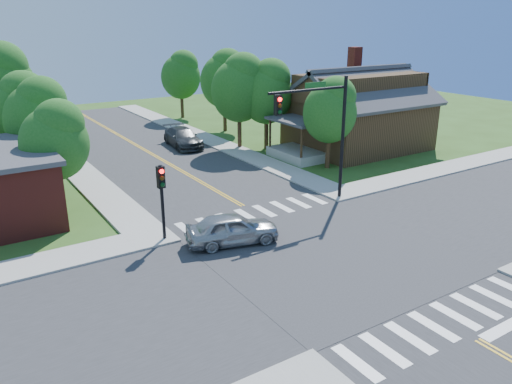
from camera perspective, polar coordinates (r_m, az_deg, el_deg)
ground at (r=23.00m, az=8.36°, el=-7.25°), size 100.00×100.00×0.00m
road_ns at (r=22.99m, az=8.36°, el=-7.20°), size 10.00×90.00×0.04m
road_ew at (r=22.99m, az=8.36°, el=-7.19°), size 90.00×10.00×0.04m
intersection_patch at (r=23.00m, az=8.36°, el=-7.25°), size 10.20×10.20×0.06m
sidewalk_ne at (r=44.17m, az=10.55°, el=5.60°), size 40.00×40.00×0.14m
crosswalk_north at (r=27.51m, az=-0.08°, el=-2.41°), size 8.85×2.00×0.01m
crosswalk_south at (r=19.40m, az=20.73°, el=-13.61°), size 8.85×2.00×0.01m
centerline at (r=22.98m, az=8.36°, el=-7.15°), size 0.30×90.00×0.01m
signal_mast_ne at (r=27.94m, az=7.44°, el=8.05°), size 5.30×0.42×7.20m
signal_pole_nw at (r=23.69m, az=-10.73°, el=0.37°), size 0.34×0.42×3.80m
house_ne at (r=41.93m, az=11.59°, el=9.38°), size 13.05×8.80×7.11m
tree_e_a at (r=35.54m, az=8.61°, el=9.40°), size 3.84×3.65×6.53m
tree_e_b at (r=40.77m, az=1.36°, el=11.56°), size 4.30×4.09×7.31m
tree_e_c at (r=47.68m, az=-3.55°, el=12.94°), size 4.53×4.30×7.70m
tree_e_d at (r=55.07m, az=-8.51°, el=13.23°), size 4.22×4.01×7.18m
tree_w_a at (r=29.11m, az=-21.90°, el=5.70°), size 3.66×3.48×6.22m
tree_w_b at (r=35.74m, az=-25.17°, el=8.54°), size 4.21×4.00×7.15m
tree_w_c at (r=43.47m, az=-27.10°, el=11.22°), size 5.12×4.86×8.70m
tree_house at (r=40.83m, az=-1.81°, el=11.99°), size 4.57×4.34×7.77m
tree_bldg at (r=33.96m, az=-23.53°, el=8.08°), size 4.09×3.89×6.95m
car_silver at (r=23.65m, az=-2.74°, el=-4.29°), size 3.83×5.23×1.50m
car_dgrey at (r=42.37m, az=-8.36°, el=6.13°), size 3.22×5.74×1.54m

